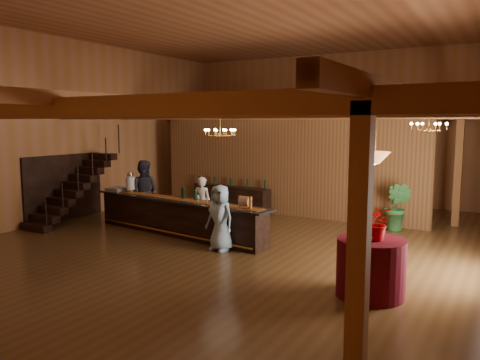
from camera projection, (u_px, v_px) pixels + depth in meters
The scene contains 27 objects.
floor at pixel (243, 240), 11.91m from camera, with size 14.00×14.00×0.00m, color #4C3218.
ceiling at pixel (243, 17), 11.23m from camera, with size 14.00×14.00×0.00m, color #A4653F.
wall_back at pixel (336, 128), 17.58m from camera, with size 12.00×0.10×5.50m, color #9E6440.
wall_left at pixel (76, 130), 14.56m from camera, with size 0.10×14.00×5.50m, color #9E6440.
beam_grid at pixel (253, 112), 11.95m from camera, with size 11.90×13.90×0.39m.
support_posts at pixel (233, 180), 11.29m from camera, with size 9.20×10.20×3.20m.
partition_wall at pixel (284, 167), 14.97m from camera, with size 9.00×0.18×3.10m, color brown.
staircase at pixel (72, 189), 13.87m from camera, with size 1.00×2.80×2.00m.
backroom_boxes at pixel (312, 191), 16.71m from camera, with size 4.10×0.60×1.10m.
tasting_bar at pixel (178, 217), 12.42m from camera, with size 5.82×1.44×0.97m.
beverage_dispenser at pixel (131, 182), 13.54m from camera, with size 0.26×0.26×0.60m.
glass_rack_tray at pixel (117, 189), 13.80m from camera, with size 0.50×0.50×0.10m, color gray.
raffle_drum at pixel (245, 201), 10.94m from camera, with size 0.34×0.24×0.30m.
bar_bottle_0 at pixel (182, 193), 12.38m from camera, with size 0.07×0.07×0.30m, color black.
bar_bottle_1 at pixel (183, 193), 12.36m from camera, with size 0.07×0.07×0.30m, color black.
bar_bottle_2 at pixel (195, 195), 12.10m from camera, with size 0.07×0.07×0.30m, color black.
backbar_shelf at pixel (231, 198), 15.80m from camera, with size 2.98×0.47×0.84m, color black.
round_table at pixel (371, 268), 8.03m from camera, with size 1.17×1.17×1.01m, color #4A0C18.
chandelier_left at pixel (220, 132), 12.13m from camera, with size 0.80×0.80×0.63m.
chandelier_right at pixel (429, 126), 10.74m from camera, with size 0.80×0.80×0.46m.
pendant_lamp at pixel (375, 158), 7.79m from camera, with size 0.52×0.52×0.90m.
bartender at pixel (202, 203), 12.98m from camera, with size 0.54×0.36×1.49m, color silver.
staff_second at pixel (143, 192), 13.78m from camera, with size 0.91×0.71×1.88m, color #242430.
guest at pixel (220, 218), 10.87m from camera, with size 0.76×0.49×1.55m, color #94BBD7.
floor_plant at pixel (397, 207), 12.84m from camera, with size 0.74×0.60×1.35m, color #285928.
table_flowers at pixel (378, 223), 7.87m from camera, with size 0.53×0.46×0.59m, color #C3040B.
table_vase at pixel (371, 233), 7.85m from camera, with size 0.14×0.14×0.27m, color #CC8636.
Camera 1 is at (5.78, -10.09, 3.00)m, focal length 35.00 mm.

